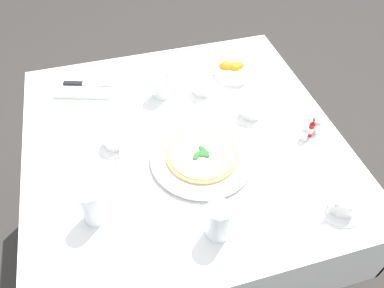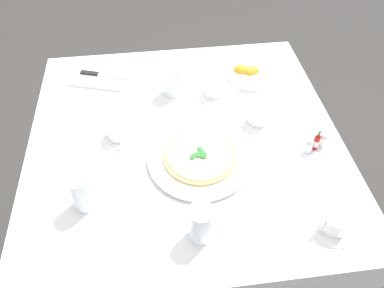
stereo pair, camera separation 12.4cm
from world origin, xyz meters
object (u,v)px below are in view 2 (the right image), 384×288
(coffee_cup_near_left, at_px, (118,132))
(dinner_knife, at_px, (101,75))
(coffee_cup_left_edge, at_px, (214,89))
(water_glass_back_corner, at_px, (82,194))
(coffee_cup_near_right, at_px, (334,223))
(citrus_bowl, at_px, (248,75))
(coffee_cup_far_left, at_px, (259,116))
(pizza, at_px, (200,155))
(salt_shaker, at_px, (323,140))
(napkin_folded, at_px, (101,77))
(water_glass_right_edge, at_px, (172,82))
(pepper_shaker, at_px, (309,146))
(water_glass_center_back, at_px, (201,225))
(hot_sauce_bottle, at_px, (316,141))
(pizza_plate, at_px, (200,158))

(coffee_cup_near_left, xyz_separation_m, dinner_knife, (-0.07, 0.34, -0.00))
(coffee_cup_left_edge, height_order, water_glass_back_corner, water_glass_back_corner)
(coffee_cup_near_right, bearing_deg, citrus_bowl, 97.13)
(coffee_cup_left_edge, distance_m, water_glass_back_corner, 0.65)
(coffee_cup_far_left, bearing_deg, pizza, -146.70)
(salt_shaker, bearing_deg, napkin_folded, 148.56)
(water_glass_right_edge, bearing_deg, dinner_knife, 156.65)
(pizza, bearing_deg, pepper_shaker, -0.93)
(water_glass_center_back, height_order, citrus_bowl, water_glass_center_back)
(coffee_cup_near_right, relative_size, water_glass_center_back, 1.06)
(hot_sauce_bottle, distance_m, pepper_shaker, 0.03)
(coffee_cup_near_right, bearing_deg, pepper_shaker, 84.50)
(pizza_plate, relative_size, citrus_bowl, 2.28)
(pizza_plate, relative_size, dinner_knife, 1.79)
(coffee_cup_near_left, xyz_separation_m, water_glass_right_edge, (0.21, 0.22, 0.02))
(coffee_cup_left_edge, distance_m, water_glass_center_back, 0.61)
(napkin_folded, height_order, citrus_bowl, citrus_bowl)
(pizza_plate, xyz_separation_m, dinner_knife, (-0.34, 0.48, 0.01))
(coffee_cup_near_right, xyz_separation_m, coffee_cup_near_left, (-0.60, 0.44, -0.00))
(coffee_cup_left_edge, bearing_deg, water_glass_center_back, -102.83)
(coffee_cup_near_left, height_order, water_glass_back_corner, water_glass_back_corner)
(coffee_cup_far_left, height_order, pepper_shaker, coffee_cup_far_left)
(dinner_knife, height_order, hot_sauce_bottle, hot_sauce_bottle)
(coffee_cup_left_edge, distance_m, dinner_knife, 0.46)
(coffee_cup_far_left, bearing_deg, napkin_folded, 150.49)
(water_glass_back_corner, distance_m, water_glass_center_back, 0.36)
(coffee_cup_left_edge, relative_size, salt_shaker, 2.35)
(water_glass_right_edge, height_order, pepper_shaker, water_glass_right_edge)
(coffee_cup_near_left, distance_m, pepper_shaker, 0.65)
(pizza_plate, bearing_deg, pepper_shaker, -0.93)
(water_glass_center_back, bearing_deg, water_glass_back_corner, 156.44)
(coffee_cup_near_right, height_order, coffee_cup_left_edge, coffee_cup_near_right)
(pizza, xyz_separation_m, coffee_cup_left_edge, (0.10, 0.33, 0.00))
(coffee_cup_near_right, height_order, citrus_bowl, citrus_bowl)
(water_glass_right_edge, height_order, water_glass_center_back, water_glass_center_back)
(coffee_cup_near_right, xyz_separation_m, coffee_cup_left_edge, (-0.24, 0.62, -0.00))
(pizza, height_order, salt_shaker, salt_shaker)
(pizza_plate, xyz_separation_m, napkin_folded, (-0.34, 0.48, -0.00))
(pizza_plate, height_order, dinner_knife, dinner_knife)
(pizza_plate, bearing_deg, coffee_cup_left_edge, 72.83)
(water_glass_back_corner, xyz_separation_m, napkin_folded, (0.02, 0.61, -0.05))
(coffee_cup_near_right, distance_m, salt_shaker, 0.32)
(dinner_knife, bearing_deg, coffee_cup_far_left, -11.39)
(napkin_folded, height_order, salt_shaker, salt_shaker)
(coffee_cup_near_left, relative_size, water_glass_right_edge, 1.12)
(coffee_cup_near_right, xyz_separation_m, coffee_cup_far_left, (-0.10, 0.45, 0.00))
(coffee_cup_far_left, relative_size, citrus_bowl, 0.88)
(pizza, xyz_separation_m, coffee_cup_far_left, (0.24, 0.15, 0.00))
(coffee_cup_far_left, xyz_separation_m, water_glass_back_corner, (-0.60, -0.28, 0.03))
(coffee_cup_far_left, height_order, water_glass_back_corner, water_glass_back_corner)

